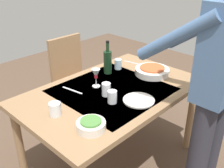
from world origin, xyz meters
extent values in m
plane|color=brown|center=(0.00, 0.00, 0.00)|extent=(6.00, 6.00, 0.00)
cube|color=#93704C|center=(0.00, 0.00, 0.71)|extent=(1.43, 0.90, 0.04)
cube|color=#B2B7C1|center=(0.00, 0.00, 0.73)|extent=(0.79, 0.77, 0.00)
cylinder|color=#93704C|center=(-0.65, -0.38, 0.35)|extent=(0.06, 0.06, 0.69)
cylinder|color=#93704C|center=(0.65, -0.38, 0.35)|extent=(0.06, 0.06, 0.69)
cylinder|color=#93704C|center=(-0.65, 0.38, 0.35)|extent=(0.06, 0.06, 0.69)
cube|color=brown|center=(-0.25, -0.75, 0.45)|extent=(0.40, 0.40, 0.04)
cube|color=#93704C|center=(-0.25, -0.93, 0.70)|extent=(0.40, 0.04, 0.45)
cylinder|color=#93704C|center=(-0.42, -0.92, 0.23)|extent=(0.04, 0.04, 0.43)
cylinder|color=#93704C|center=(-0.08, -0.92, 0.23)|extent=(0.04, 0.04, 0.43)
cylinder|color=#93704C|center=(-0.42, -0.58, 0.23)|extent=(0.04, 0.04, 0.43)
cylinder|color=#93704C|center=(-0.08, -0.58, 0.23)|extent=(0.04, 0.04, 0.43)
cylinder|color=#2D2D38|center=(-0.09, 0.73, 0.44)|extent=(0.14, 0.14, 0.88)
cylinder|color=#2D2D38|center=(-0.29, 0.73, 0.44)|extent=(0.14, 0.14, 0.88)
cylinder|color=#47668E|center=(-0.02, 0.49, 1.25)|extent=(0.08, 0.52, 0.40)
cylinder|color=#47668E|center=(-0.36, 0.49, 1.25)|extent=(0.08, 0.52, 0.40)
cylinder|color=black|center=(-0.21, -0.25, 0.83)|extent=(0.07, 0.07, 0.20)
cylinder|color=black|center=(-0.21, -0.25, 0.97)|extent=(0.03, 0.03, 0.08)
cylinder|color=black|center=(-0.21, -0.25, 1.02)|extent=(0.03, 0.03, 0.02)
cylinder|color=white|center=(0.05, -0.13, 0.74)|extent=(0.06, 0.06, 0.01)
cylinder|color=white|center=(0.05, -0.13, 0.78)|extent=(0.01, 0.01, 0.07)
cone|color=white|center=(0.05, -0.13, 0.85)|extent=(0.07, 0.07, 0.07)
cylinder|color=maroon|center=(0.05, -0.13, 0.83)|extent=(0.03, 0.03, 0.03)
cylinder|color=silver|center=(0.14, 0.14, 0.78)|extent=(0.07, 0.07, 0.09)
cylinder|color=silver|center=(0.52, -0.02, 0.78)|extent=(0.08, 0.08, 0.09)
cylinder|color=silver|center=(0.09, 0.03, 0.79)|extent=(0.07, 0.07, 0.10)
cylinder|color=silver|center=(-0.34, -0.25, 0.78)|extent=(0.07, 0.07, 0.09)
cylinder|color=silver|center=(-0.45, 0.05, 0.76)|extent=(0.30, 0.30, 0.05)
cylinder|color=#C6562D|center=(-0.45, 0.05, 0.79)|extent=(0.22, 0.22, 0.03)
cylinder|color=silver|center=(0.46, 0.27, 0.76)|extent=(0.18, 0.18, 0.05)
cylinder|color=#4C843D|center=(0.46, 0.27, 0.79)|extent=(0.13, 0.13, 0.03)
cylinder|color=silver|center=(-0.01, 0.26, 0.74)|extent=(0.23, 0.23, 0.01)
cube|color=silver|center=(0.23, -0.21, 0.74)|extent=(0.05, 0.20, 0.00)
cube|color=silver|center=(-0.54, -0.24, 0.74)|extent=(0.05, 0.18, 0.00)
camera|label=1|loc=(1.32, 1.26, 1.70)|focal=42.13mm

